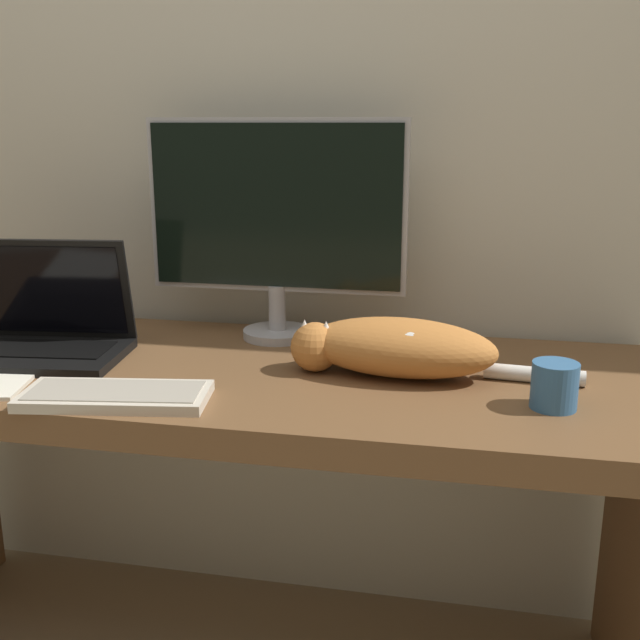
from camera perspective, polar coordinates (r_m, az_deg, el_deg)
The scene contains 7 objects.
wall_back at distance 1.90m, azimuth -3.32°, elevation 15.68°, with size 6.40×0.06×2.60m.
desk at distance 1.66m, azimuth -6.42°, elevation -8.30°, with size 1.78×0.67×0.77m.
monitor at distance 1.75m, azimuth -3.38°, elevation 7.76°, with size 0.61×0.16×0.51m.
laptop at distance 1.75m, azimuth -20.14°, elevation -1.00°, with size 0.37×0.28×0.25m.
external_keyboard at distance 1.44m, azimuth -15.31°, elevation -5.58°, with size 0.36×0.19×0.02m.
cat at distance 1.53m, azimuth 5.68°, elevation -2.00°, with size 0.59×0.21×0.12m.
coffee_mug at distance 1.41m, azimuth 17.43°, elevation -4.79°, with size 0.08×0.08×0.09m.
Camera 1 is at (0.48, -1.12, 1.27)m, focal length 42.00 mm.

